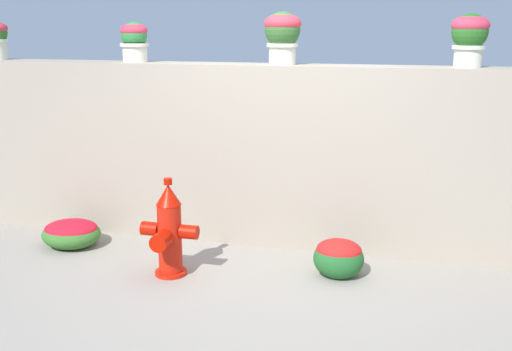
# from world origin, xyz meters

# --- Properties ---
(ground_plane) EXTENTS (24.00, 24.00, 0.00)m
(ground_plane) POSITION_xyz_m (0.00, 0.00, 0.00)
(ground_plane) COLOR gray
(stone_wall) EXTENTS (6.66, 0.41, 1.65)m
(stone_wall) POSITION_xyz_m (0.00, 0.95, 0.82)
(stone_wall) COLOR #A09381
(stone_wall) RESTS_ON ground
(potted_plant_1) EXTENTS (0.27, 0.27, 0.37)m
(potted_plant_1) POSITION_xyz_m (-1.43, 0.93, 1.85)
(potted_plant_1) COLOR beige
(potted_plant_1) RESTS_ON stone_wall
(potted_plant_2) EXTENTS (0.32, 0.32, 0.45)m
(potted_plant_2) POSITION_xyz_m (-0.03, 0.92, 1.92)
(potted_plant_2) COLOR silver
(potted_plant_2) RESTS_ON stone_wall
(potted_plant_3) EXTENTS (0.31, 0.31, 0.43)m
(potted_plant_3) POSITION_xyz_m (1.52, 0.96, 1.91)
(potted_plant_3) COLOR silver
(potted_plant_3) RESTS_ON stone_wall
(fire_hydrant) EXTENTS (0.48, 0.38, 0.81)m
(fire_hydrant) POSITION_xyz_m (-0.73, -0.07, 0.36)
(fire_hydrant) COLOR red
(fire_hydrant) RESTS_ON ground
(flower_bush_left) EXTENTS (0.54, 0.49, 0.25)m
(flower_bush_left) POSITION_xyz_m (-1.87, 0.34, 0.13)
(flower_bush_left) COLOR #376C2A
(flower_bush_left) RESTS_ON ground
(flower_bush_right) EXTENTS (0.41, 0.37, 0.32)m
(flower_bush_right) POSITION_xyz_m (0.60, 0.25, 0.17)
(flower_bush_right) COLOR #225E28
(flower_bush_right) RESTS_ON ground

